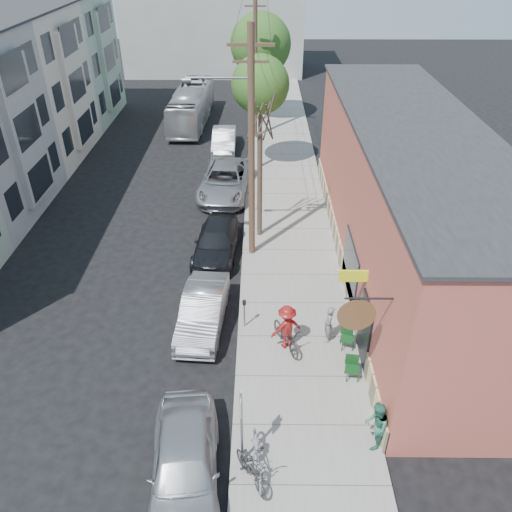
{
  "coord_description": "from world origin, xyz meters",
  "views": [
    {
      "loc": [
        2.82,
        -13.98,
        13.03
      ],
      "look_at": [
        2.66,
        3.41,
        1.5
      ],
      "focal_mm": 35.0,
      "sensor_mm": 36.0,
      "label": 1
    }
  ],
  "objects_px": {
    "cyclist": "(287,327)",
    "car_0": "(185,464)",
    "car_2": "(217,242)",
    "parking_meter_far": "(249,199)",
    "parked_bike_b": "(258,456)",
    "patio_chair_a": "(347,338)",
    "parked_bike_a": "(251,470)",
    "bus": "(191,106)",
    "tree_leafy_far": "(261,44)",
    "patron_grey": "(328,324)",
    "utility_pole_near": "(250,146)",
    "car_3": "(225,181)",
    "car_1": "(203,310)",
    "sign_post": "(242,422)",
    "tree_leafy_mid": "(260,85)",
    "patron_green": "(376,426)",
    "patio_chair_b": "(352,369)",
    "parking_meter_near": "(244,309)",
    "car_4": "(224,140)",
    "tree_bare": "(260,186)"
  },
  "relations": [
    {
      "from": "sign_post",
      "to": "car_2",
      "type": "bearing_deg",
      "value": 97.96
    },
    {
      "from": "cyclist",
      "to": "car_1",
      "type": "xyz_separation_m",
      "value": [
        -3.15,
        1.28,
        -0.32
      ]
    },
    {
      "from": "patron_grey",
      "to": "car_4",
      "type": "relative_size",
      "value": 0.34
    },
    {
      "from": "parked_bike_a",
      "to": "car_2",
      "type": "relative_size",
      "value": 0.35
    },
    {
      "from": "patron_grey",
      "to": "parked_bike_b",
      "type": "height_order",
      "value": "patron_grey"
    },
    {
      "from": "sign_post",
      "to": "patio_chair_a",
      "type": "height_order",
      "value": "sign_post"
    },
    {
      "from": "patio_chair_a",
      "to": "car_4",
      "type": "height_order",
      "value": "car_4"
    },
    {
      "from": "utility_pole_near",
      "to": "parked_bike_a",
      "type": "height_order",
      "value": "utility_pole_near"
    },
    {
      "from": "parking_meter_near",
      "to": "patio_chair_b",
      "type": "height_order",
      "value": "parking_meter_near"
    },
    {
      "from": "car_2",
      "to": "parking_meter_near",
      "type": "bearing_deg",
      "value": -70.13
    },
    {
      "from": "tree_leafy_far",
      "to": "parked_bike_a",
      "type": "height_order",
      "value": "tree_leafy_far"
    },
    {
      "from": "parking_meter_far",
      "to": "patron_grey",
      "type": "height_order",
      "value": "patron_grey"
    },
    {
      "from": "patio_chair_b",
      "to": "patron_green",
      "type": "bearing_deg",
      "value": -76.35
    },
    {
      "from": "sign_post",
      "to": "parking_meter_far",
      "type": "height_order",
      "value": "sign_post"
    },
    {
      "from": "utility_pole_near",
      "to": "cyclist",
      "type": "distance_m",
      "value": 7.8
    },
    {
      "from": "cyclist",
      "to": "parked_bike_b",
      "type": "distance_m",
      "value": 5.07
    },
    {
      "from": "car_3",
      "to": "cyclist",
      "type": "bearing_deg",
      "value": -72.1
    },
    {
      "from": "car_3",
      "to": "car_0",
      "type": "bearing_deg",
      "value": -85.3
    },
    {
      "from": "patron_grey",
      "to": "car_4",
      "type": "height_order",
      "value": "patron_grey"
    },
    {
      "from": "parking_meter_far",
      "to": "parked_bike_a",
      "type": "distance_m",
      "value": 15.58
    },
    {
      "from": "parking_meter_far",
      "to": "car_0",
      "type": "relative_size",
      "value": 0.26
    },
    {
      "from": "parked_bike_b",
      "to": "patio_chair_a",
      "type": "bearing_deg",
      "value": 50.91
    },
    {
      "from": "parking_meter_near",
      "to": "utility_pole_near",
      "type": "distance_m",
      "value": 6.86
    },
    {
      "from": "cyclist",
      "to": "car_1",
      "type": "relative_size",
      "value": 0.41
    },
    {
      "from": "parking_meter_near",
      "to": "patron_grey",
      "type": "xyz_separation_m",
      "value": [
        3.09,
        -0.75,
        -0.08
      ]
    },
    {
      "from": "parking_meter_far",
      "to": "cyclist",
      "type": "bearing_deg",
      "value": -81.4
    },
    {
      "from": "parked_bike_a",
      "to": "bus",
      "type": "relative_size",
      "value": 0.17
    },
    {
      "from": "patio_chair_a",
      "to": "utility_pole_near",
      "type": "bearing_deg",
      "value": 140.81
    },
    {
      "from": "car_2",
      "to": "parking_meter_far",
      "type": "bearing_deg",
      "value": 73.89
    },
    {
      "from": "cyclist",
      "to": "car_3",
      "type": "relative_size",
      "value": 0.31
    },
    {
      "from": "car_0",
      "to": "patron_grey",
      "type": "bearing_deg",
      "value": 45.4
    },
    {
      "from": "parking_meter_far",
      "to": "parked_bike_b",
      "type": "relative_size",
      "value": 0.62
    },
    {
      "from": "car_1",
      "to": "bus",
      "type": "distance_m",
      "value": 24.2
    },
    {
      "from": "utility_pole_near",
      "to": "car_0",
      "type": "distance_m",
      "value": 12.6
    },
    {
      "from": "sign_post",
      "to": "patron_green",
      "type": "height_order",
      "value": "sign_post"
    },
    {
      "from": "parking_meter_near",
      "to": "patio_chair_a",
      "type": "height_order",
      "value": "parking_meter_near"
    },
    {
      "from": "tree_bare",
      "to": "parked_bike_b",
      "type": "height_order",
      "value": "tree_bare"
    },
    {
      "from": "patio_chair_b",
      "to": "car_3",
      "type": "xyz_separation_m",
      "value": [
        -5.16,
        14.31,
        0.22
      ]
    },
    {
      "from": "utility_pole_near",
      "to": "car_1",
      "type": "bearing_deg",
      "value": -109.13
    },
    {
      "from": "patio_chair_a",
      "to": "parked_bike_a",
      "type": "bearing_deg",
      "value": -101.3
    },
    {
      "from": "parking_meter_far",
      "to": "tree_leafy_mid",
      "type": "distance_m",
      "value": 7.56
    },
    {
      "from": "patio_chair_b",
      "to": "bus",
      "type": "relative_size",
      "value": 0.09
    },
    {
      "from": "car_4",
      "to": "bus",
      "type": "xyz_separation_m",
      "value": [
        -2.88,
        5.71,
        0.64
      ]
    },
    {
      "from": "patron_grey",
      "to": "patron_green",
      "type": "bearing_deg",
      "value": 14.99
    },
    {
      "from": "parked_bike_b",
      "to": "car_0",
      "type": "distance_m",
      "value": 2.03
    },
    {
      "from": "parking_meter_near",
      "to": "car_1",
      "type": "bearing_deg",
      "value": 172.41
    },
    {
      "from": "cyclist",
      "to": "car_0",
      "type": "height_order",
      "value": "cyclist"
    },
    {
      "from": "patron_green",
      "to": "car_1",
      "type": "relative_size",
      "value": 0.38
    },
    {
      "from": "utility_pole_near",
      "to": "car_2",
      "type": "xyz_separation_m",
      "value": [
        -1.59,
        0.04,
        -4.72
      ]
    },
    {
      "from": "cyclist",
      "to": "car_0",
      "type": "distance_m",
      "value": 6.1
    }
  ]
}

